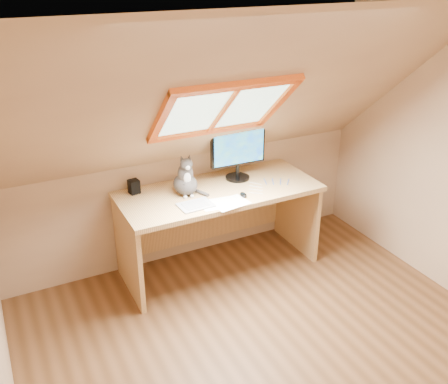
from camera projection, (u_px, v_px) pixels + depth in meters
ground at (289, 369)px, 3.52m from camera, size 3.50×3.50×0.00m
room_shell at (312, 190)px, 2.84m from camera, size 3.52×3.52×2.41m
desk at (215, 210)px, 4.51m from camera, size 1.76×0.77×0.80m
monitor at (238, 150)px, 4.43m from camera, size 0.52×0.22×0.48m
cat at (185, 180)px, 4.20m from camera, size 0.23×0.27×0.37m
desk_speaker at (134, 187)px, 4.25m from camera, size 0.09×0.09×0.12m
graphics_tablet at (196, 205)px, 4.05m from camera, size 0.28×0.21×0.01m
mouse at (243, 195)px, 4.21m from camera, size 0.06×0.10×0.03m
papers at (218, 204)px, 4.08m from camera, size 0.33×0.27×0.00m
cables at (269, 184)px, 4.43m from camera, size 0.51×0.26×0.01m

